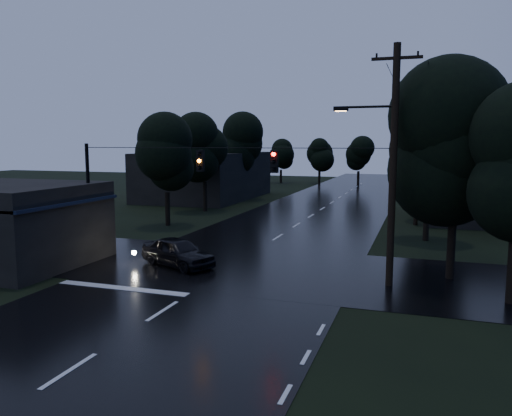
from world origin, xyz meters
The scene contains 17 objects.
ground centered at (0.00, 0.00, 0.00)m, with size 160.00×160.00×0.00m, color black.
main_road centered at (0.00, 30.00, 0.00)m, with size 12.00×120.00×0.02m, color black.
cross_street centered at (0.00, 12.00, 0.00)m, with size 60.00×9.00×0.02m, color black.
building_far_right centered at (14.00, 34.00, 2.20)m, with size 10.00×14.00×4.40m, color black.
building_far_left centered at (-14.00, 40.00, 2.50)m, with size 10.00×16.00×5.00m, color black.
utility_pole_main centered at (7.41, 11.00, 5.26)m, with size 3.50×0.30×10.00m.
utility_pole_far centered at (8.30, 28.00, 3.88)m, with size 2.00×0.30×7.50m.
anchor_pole_left centered at (-7.50, 11.00, 3.00)m, with size 0.18×0.18×6.00m, color black.
span_signals centered at (0.56, 10.99, 5.24)m, with size 15.00×0.37×1.12m.
tree_corner_near centered at (10.00, 13.00, 5.99)m, with size 4.48×4.48×9.44m.
tree_left_a centered at (-9.00, 22.00, 5.24)m, with size 3.92×3.92×8.26m.
tree_left_b centered at (-9.60, 30.00, 5.62)m, with size 4.20×4.20×8.85m.
tree_left_c centered at (-10.20, 40.00, 5.99)m, with size 4.48×4.48×9.44m.
tree_right_a centered at (9.00, 22.00, 5.62)m, with size 4.20×4.20×8.85m.
tree_right_b centered at (9.60, 30.00, 5.99)m, with size 4.48×4.48×9.44m.
tree_right_c centered at (10.20, 40.00, 6.37)m, with size 4.76×4.76×10.03m.
car centered at (-2.57, 11.17, 0.72)m, with size 1.69×4.20×1.43m, color black.
Camera 1 is at (8.67, -10.32, 6.00)m, focal length 35.00 mm.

